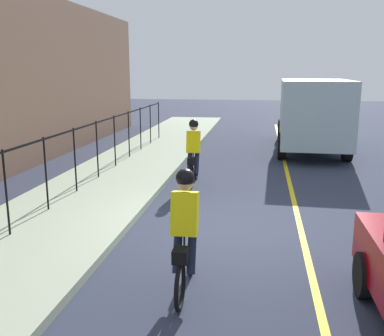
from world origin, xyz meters
The scene contains 7 objects.
ground_plane centered at (0.00, 0.00, 0.00)m, with size 80.00×80.00×0.00m, color #2D3345.
lane_line_centre centered at (0.00, -1.60, 0.00)m, with size 36.00×0.12×0.01m, color yellow.
sidewalk centered at (0.00, 3.40, 0.07)m, with size 40.00×3.20×0.15m, color #A3B094.
iron_fence centered at (1.00, 3.80, 1.30)m, with size 19.91×0.04×1.60m.
cyclist_lead centered at (3.43, 1.07, 0.91)m, with size 1.71×0.36×1.83m.
cyclist_follow centered at (-2.71, 0.25, 0.91)m, with size 1.71×0.36×1.83m.
box_truck_background centered at (9.36, -2.70, 1.55)m, with size 6.78×2.70×2.78m.
Camera 1 is at (-8.44, -0.74, 3.13)m, focal length 41.44 mm.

